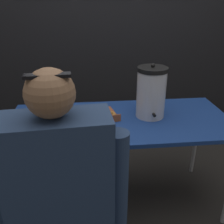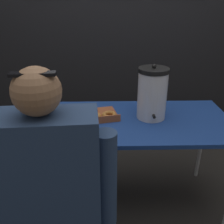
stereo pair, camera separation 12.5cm
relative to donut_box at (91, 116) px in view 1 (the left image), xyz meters
The scene contains 7 objects.
ground_plane 0.79m from the donut_box, 10.72° to the right, with size 12.00×12.00×0.00m, color #2D2B28.
back_wall 1.23m from the donut_box, 78.32° to the left, with size 6.00×0.11×2.88m.
folding_table 0.22m from the donut_box, 10.72° to the right, with size 1.58×0.70×0.75m.
donut_box is the anchor object (origin of this frame).
coffee_urn 0.46m from the donut_box, ahead, with size 0.21×0.24×0.39m.
cell_phone 0.31m from the donut_box, 152.53° to the right, with size 0.13×0.16×0.01m.
person_seated 0.75m from the donut_box, 102.15° to the right, with size 0.62×0.28×1.30m.
Camera 1 is at (-0.22, -1.57, 1.53)m, focal length 40.00 mm.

